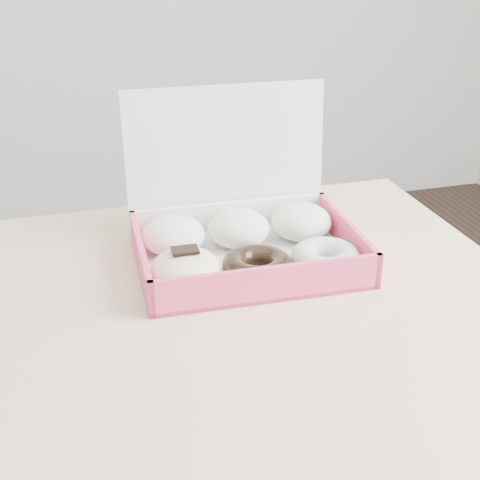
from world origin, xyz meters
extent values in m
cube|color=#D3BB8B|center=(0.00, 0.00, 0.73)|extent=(1.20, 0.80, 0.04)
cylinder|color=#D3BB8B|center=(0.55, 0.35, 0.35)|extent=(0.05, 0.05, 0.71)
cube|color=white|center=(0.23, 0.13, 0.75)|extent=(0.33, 0.25, 0.01)
cube|color=#FD4777|center=(0.23, 0.02, 0.78)|extent=(0.32, 0.02, 0.05)
cube|color=white|center=(0.24, 0.25, 0.78)|extent=(0.32, 0.02, 0.05)
cube|color=#FD4777|center=(0.08, 0.14, 0.78)|extent=(0.02, 0.24, 0.05)
cube|color=#FD4777|center=(0.39, 0.13, 0.78)|extent=(0.02, 0.24, 0.05)
cube|color=white|center=(0.24, 0.27, 0.87)|extent=(0.32, 0.03, 0.23)
ellipsoid|color=white|center=(0.13, 0.19, 0.78)|extent=(0.10, 0.10, 0.05)
ellipsoid|color=white|center=(0.24, 0.19, 0.78)|extent=(0.10, 0.10, 0.05)
ellipsoid|color=white|center=(0.34, 0.18, 0.78)|extent=(0.10, 0.10, 0.05)
ellipsoid|color=#F3EABE|center=(0.13, 0.08, 0.78)|extent=(0.10, 0.10, 0.05)
cube|color=black|center=(0.13, 0.08, 0.81)|extent=(0.04, 0.03, 0.00)
torus|color=black|center=(0.23, 0.08, 0.77)|extent=(0.10, 0.10, 0.04)
torus|color=silver|center=(0.33, 0.07, 0.77)|extent=(0.10, 0.10, 0.04)
camera|label=1|loc=(-0.02, -0.71, 1.22)|focal=50.00mm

